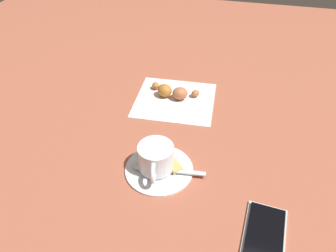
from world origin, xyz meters
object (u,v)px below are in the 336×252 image
object	(u,v)px
sugar_packet	(170,160)
napkin	(175,100)
saucer	(159,169)
teaspoon	(156,168)
espresso_cup	(156,158)
croissant	(173,91)
cell_phone	(264,242)

from	to	relation	value
sugar_packet	napkin	xyz separation A→B (m)	(-0.22, -0.04, -0.01)
saucer	sugar_packet	bearing A→B (deg)	140.81
sugar_packet	napkin	size ratio (longest dim) A/B	0.35
teaspoon	sugar_packet	bearing A→B (deg)	143.75
espresso_cup	saucer	bearing A→B (deg)	100.28
sugar_packet	croissant	size ratio (longest dim) A/B	0.51
espresso_cup	teaspoon	world-z (taller)	espresso_cup
sugar_packet	saucer	bearing A→B (deg)	99.36
espresso_cup	croissant	bearing A→B (deg)	-174.49
croissant	cell_phone	world-z (taller)	croissant
teaspoon	espresso_cup	bearing A→B (deg)	-158.99
sugar_packet	napkin	distance (m)	0.22
teaspoon	saucer	bearing A→B (deg)	154.14
saucer	espresso_cup	size ratio (longest dim) A/B	1.39
napkin	sugar_packet	bearing A→B (deg)	10.02
sugar_packet	espresso_cup	bearing A→B (deg)	92.62
teaspoon	napkin	size ratio (longest dim) A/B	0.74
teaspoon	cell_phone	distance (m)	0.23
espresso_cup	sugar_packet	world-z (taller)	espresso_cup
teaspoon	sugar_packet	distance (m)	0.03
sugar_packet	cell_phone	distance (m)	0.23
sugar_packet	croissant	distance (m)	0.23
teaspoon	sugar_packet	xyz separation A→B (m)	(-0.03, 0.02, 0.00)
teaspoon	cell_phone	size ratio (longest dim) A/B	0.94
teaspoon	croissant	world-z (taller)	croissant
saucer	croissant	distance (m)	0.25
sugar_packet	cell_phone	xyz separation A→B (m)	(0.13, 0.18, -0.01)
espresso_cup	croissant	xyz separation A→B (m)	(-0.25, -0.02, -0.02)
napkin	croissant	distance (m)	0.02
saucer	napkin	bearing A→B (deg)	-174.88
teaspoon	croissant	bearing A→B (deg)	-174.11
espresso_cup	teaspoon	xyz separation A→B (m)	(0.01, 0.00, -0.02)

